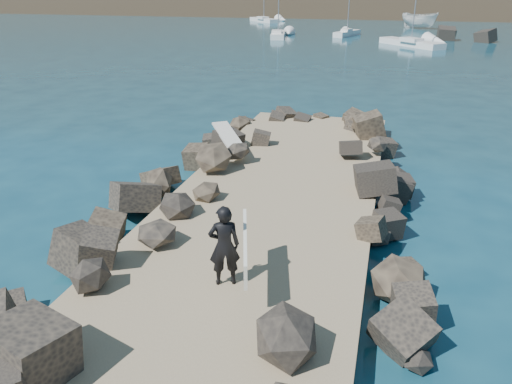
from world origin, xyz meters
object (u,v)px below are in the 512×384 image
at_px(boat_imported, 420,20).
at_px(surfer_with_board, 227,246).
at_px(sailboat_e, 264,20).
at_px(surfboard_resting, 229,140).

height_order(boat_imported, surfer_with_board, boat_imported).
xyz_separation_m(boat_imported, surfer_with_board, (-6.18, -76.38, 0.28)).
relative_size(boat_imported, sailboat_e, 0.66).
bearing_deg(surfer_with_board, boat_imported, 85.37).
height_order(surfer_with_board, sailboat_e, sailboat_e).
distance_m(boat_imported, surfer_with_board, 76.63).
height_order(boat_imported, sailboat_e, sailboat_e).
bearing_deg(surfboard_resting, boat_imported, 46.46).
height_order(surfboard_resting, sailboat_e, sailboat_e).
relative_size(surfboard_resting, surfer_with_board, 1.16).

